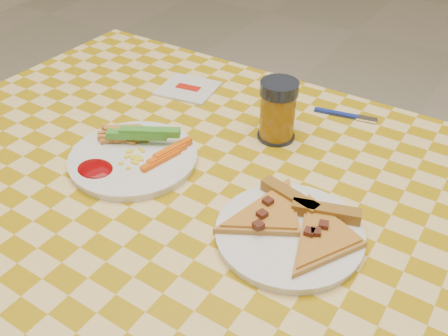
{
  "coord_description": "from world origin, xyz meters",
  "views": [
    {
      "loc": [
        0.35,
        -0.52,
        1.29
      ],
      "look_at": [
        -0.02,
        0.04,
        0.78
      ],
      "focal_mm": 40.0,
      "sensor_mm": 36.0,
      "label": 1
    }
  ],
  "objects_px": {
    "plate_left": "(133,159)",
    "table": "(219,226)",
    "plate_right": "(289,235)",
    "drink_glass": "(278,111)"
  },
  "relations": [
    {
      "from": "plate_left",
      "to": "table",
      "type": "bearing_deg",
      "value": 2.63
    },
    {
      "from": "plate_right",
      "to": "drink_glass",
      "type": "height_order",
      "value": "drink_glass"
    },
    {
      "from": "table",
      "to": "drink_glass",
      "type": "height_order",
      "value": "drink_glass"
    },
    {
      "from": "plate_right",
      "to": "drink_glass",
      "type": "bearing_deg",
      "value": 122.36
    },
    {
      "from": "table",
      "to": "plate_right",
      "type": "distance_m",
      "value": 0.17
    },
    {
      "from": "table",
      "to": "plate_left",
      "type": "xyz_separation_m",
      "value": [
        -0.18,
        -0.01,
        0.08
      ]
    },
    {
      "from": "table",
      "to": "plate_right",
      "type": "relative_size",
      "value": 5.92
    },
    {
      "from": "plate_left",
      "to": "plate_right",
      "type": "xyz_separation_m",
      "value": [
        0.32,
        -0.02,
        0.0
      ]
    },
    {
      "from": "plate_left",
      "to": "drink_glass",
      "type": "distance_m",
      "value": 0.28
    },
    {
      "from": "plate_left",
      "to": "drink_glass",
      "type": "relative_size",
      "value": 1.92
    }
  ]
}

